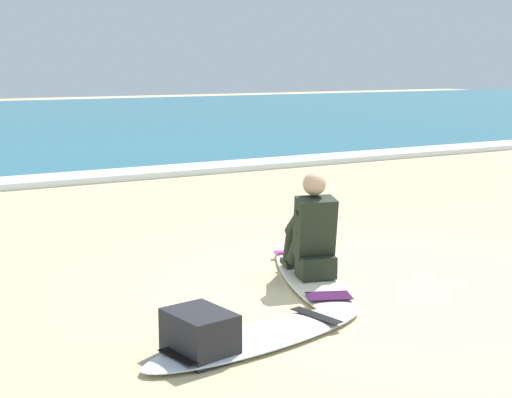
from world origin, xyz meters
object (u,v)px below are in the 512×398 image
(surfboard_main, at_px, (310,274))
(surfboard_spare_near, at_px, (260,337))
(beach_bag, at_px, (200,334))
(surfer_seated, at_px, (312,235))

(surfboard_main, bearing_deg, surfboard_spare_near, -136.31)
(beach_bag, bearing_deg, surfboard_spare_near, 4.06)
(beach_bag, bearing_deg, surfboard_main, 35.10)
(surfer_seated, xyz_separation_m, beach_bag, (-1.69, -1.11, -0.28))
(surfer_seated, height_order, surfboard_spare_near, surfer_seated)
(surfboard_main, xyz_separation_m, beach_bag, (-1.76, -1.23, 0.12))
(surfer_seated, distance_m, surfboard_spare_near, 1.65)
(surfer_seated, xyz_separation_m, surfboard_spare_near, (-1.19, -1.08, -0.40))
(surfboard_spare_near, xyz_separation_m, beach_bag, (-0.50, -0.04, 0.12))
(surfer_seated, distance_m, beach_bag, 2.04)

